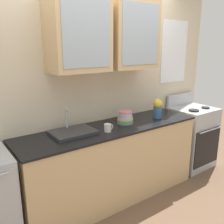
% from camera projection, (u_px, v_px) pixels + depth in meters
% --- Properties ---
extents(ground_plane, '(10.00, 10.00, 0.00)m').
position_uv_depth(ground_plane, '(112.00, 196.00, 3.11)').
color(ground_plane, brown).
extents(back_wall_unit, '(3.77, 0.47, 2.57)m').
position_uv_depth(back_wall_unit, '(98.00, 76.00, 2.96)').
color(back_wall_unit, beige).
rests_on(back_wall_unit, ground_plane).
extents(counter, '(2.23, 0.60, 0.91)m').
position_uv_depth(counter, '(112.00, 163.00, 2.99)').
color(counter, tan).
rests_on(counter, ground_plane).
extents(stove_range, '(0.62, 0.60, 1.09)m').
position_uv_depth(stove_range, '(191.00, 137.00, 3.83)').
color(stove_range, '#ADAFB5').
rests_on(stove_range, ground_plane).
extents(sink_faucet, '(0.46, 0.34, 0.24)m').
position_uv_depth(sink_faucet, '(73.00, 132.00, 2.65)').
color(sink_faucet, '#2D2D30').
rests_on(sink_faucet, counter).
extents(bowl_stack, '(0.19, 0.19, 0.15)m').
position_uv_depth(bowl_stack, '(125.00, 118.00, 2.99)').
color(bowl_stack, '#669972').
rests_on(bowl_stack, counter).
extents(vase, '(0.12, 0.12, 0.25)m').
position_uv_depth(vase, '(158.00, 108.00, 3.20)').
color(vase, '#33598C').
rests_on(vase, counter).
extents(cup_near_sink, '(0.11, 0.08, 0.09)m').
position_uv_depth(cup_near_sink, '(108.00, 128.00, 2.70)').
color(cup_near_sink, silver).
rests_on(cup_near_sink, counter).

